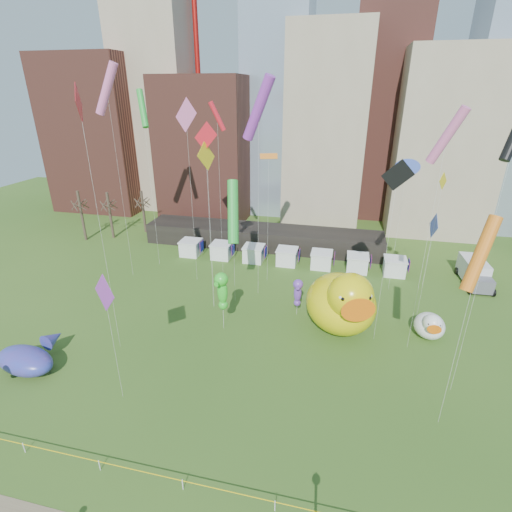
% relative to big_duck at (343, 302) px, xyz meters
% --- Properties ---
extents(ground, '(160.00, 160.00, 0.00)m').
position_rel_big_duck_xyz_m(ground, '(-9.20, -20.49, -3.50)').
color(ground, '#30551A').
rests_on(ground, ground).
extents(skyline, '(101.00, 23.00, 68.00)m').
position_rel_big_duck_xyz_m(skyline, '(-6.95, 40.57, 17.94)').
color(skyline, brown).
rests_on(skyline, ground).
extents(pavilion, '(38.00, 6.00, 3.20)m').
position_rel_big_duck_xyz_m(pavilion, '(-13.20, 21.51, -1.90)').
color(pavilion, black).
rests_on(pavilion, ground).
extents(vendor_tents, '(33.24, 2.80, 2.40)m').
position_rel_big_duck_xyz_m(vendor_tents, '(-8.18, 15.51, -2.39)').
color(vendor_tents, white).
rests_on(vendor_tents, ground).
extents(bare_trees, '(8.44, 6.44, 8.50)m').
position_rel_big_duck_xyz_m(bare_trees, '(-39.36, 20.05, 0.51)').
color(bare_trees, '#382B21').
rests_on(bare_trees, ground).
extents(caution_tape, '(50.00, 0.06, 0.90)m').
position_rel_big_duck_xyz_m(caution_tape, '(-9.20, -20.49, -2.82)').
color(caution_tape, white).
rests_on(caution_tape, ground).
extents(big_duck, '(9.42, 10.81, 7.62)m').
position_rel_big_duck_xyz_m(big_duck, '(0.00, 0.00, 0.00)').
color(big_duck, yellow).
rests_on(big_duck, ground).
extents(small_duck, '(3.12, 4.18, 3.21)m').
position_rel_big_duck_xyz_m(small_duck, '(8.93, 0.78, -2.02)').
color(small_duck, white).
rests_on(small_duck, ground).
extents(seahorse_green, '(1.65, 1.95, 6.66)m').
position_rel_big_duck_xyz_m(seahorse_green, '(-12.20, -2.52, 1.39)').
color(seahorse_green, silver).
rests_on(seahorse_green, ground).
extents(seahorse_purple, '(1.23, 1.49, 4.50)m').
position_rel_big_duck_xyz_m(seahorse_purple, '(-4.91, 2.00, -0.38)').
color(seahorse_purple, silver).
rests_on(seahorse_purple, ground).
extents(whale_inflatable, '(6.37, 7.67, 2.62)m').
position_rel_big_duck_xyz_m(whale_inflatable, '(-27.53, -12.91, -2.30)').
color(whale_inflatable, '#4E3490').
rests_on(whale_inflatable, ground).
extents(box_truck, '(3.20, 7.28, 3.04)m').
position_rel_big_duck_xyz_m(box_truck, '(16.76, 15.27, -1.94)').
color(box_truck, silver).
rests_on(box_truck, ground).
extents(kite_0, '(1.48, 2.70, 24.17)m').
position_rel_big_duck_xyz_m(kite_0, '(-21.32, -7.92, 18.69)').
color(kite_0, silver).
rests_on(kite_0, ground).
extents(kite_1, '(3.36, 1.83, 22.86)m').
position_rel_big_duck_xyz_m(kite_1, '(-19.15, 7.57, 17.20)').
color(kite_1, silver).
rests_on(kite_1, ground).
extents(kite_2, '(2.68, 0.84, 18.28)m').
position_rel_big_duck_xyz_m(kite_2, '(3.48, -0.79, 13.08)').
color(kite_2, silver).
rests_on(kite_2, ground).
extents(kite_3, '(2.27, 2.66, 23.76)m').
position_rel_big_duck_xyz_m(kite_3, '(-26.39, 11.09, 17.92)').
color(kite_3, silver).
rests_on(kite_3, ground).
extents(kite_4, '(1.03, 1.55, 16.31)m').
position_rel_big_duck_xyz_m(kite_4, '(8.45, 4.93, 11.33)').
color(kite_4, silver).
rests_on(kite_4, ground).
extents(kite_5, '(0.32, 3.42, 9.87)m').
position_rel_big_duck_xyz_m(kite_5, '(10.28, 13.24, 4.61)').
color(kite_5, silver).
rests_on(kite_5, ground).
extents(kite_6, '(2.08, 1.04, 16.72)m').
position_rel_big_duck_xyz_m(kite_6, '(-9.95, 9.73, 12.69)').
color(kite_6, silver).
rests_on(kite_6, ground).
extents(kite_7, '(2.83, 1.75, 11.53)m').
position_rel_big_duck_xyz_m(kite_7, '(-17.37, -14.04, 6.31)').
color(kite_7, silver).
rests_on(kite_7, ground).
extents(kite_8, '(2.11, 1.05, 22.44)m').
position_rel_big_duck_xyz_m(kite_8, '(-16.39, 10.39, 17.17)').
color(kite_8, silver).
rests_on(kite_8, ground).
extents(kite_9, '(3.54, 1.43, 26.62)m').
position_rel_big_duck_xyz_m(kite_9, '(-28.47, 7.15, 20.19)').
color(kite_9, silver).
rests_on(kite_9, ground).
extents(kite_11, '(2.17, 4.18, 14.67)m').
position_rel_big_duck_xyz_m(kite_11, '(-12.59, 3.34, 7.76)').
color(kite_11, silver).
rests_on(kite_11, ground).
extents(kite_12, '(0.83, 2.82, 18.95)m').
position_rel_big_duck_xyz_m(kite_12, '(-14.70, 1.48, 13.69)').
color(kite_12, silver).
rests_on(kite_12, ground).
extents(kite_13, '(1.88, 0.26, 16.55)m').
position_rel_big_duck_xyz_m(kite_13, '(5.78, 10.73, 12.08)').
color(kite_13, silver).
rests_on(kite_13, ground).
extents(kite_14, '(2.37, 2.79, 16.57)m').
position_rel_big_duck_xyz_m(kite_14, '(7.87, -10.84, 10.64)').
color(kite_14, silver).
rests_on(kite_14, ground).
extents(kite_15, '(4.05, 2.49, 25.15)m').
position_rel_big_duck_xyz_m(kite_15, '(-10.32, 5.90, 18.32)').
color(kite_15, silver).
rests_on(kite_15, ground).
extents(kite_16, '(2.71, 0.88, 20.80)m').
position_rel_big_duck_xyz_m(kite_16, '(-14.68, 1.63, 15.50)').
color(kite_16, silver).
rests_on(kite_16, ground).
extents(kite_17, '(2.73, 2.10, 22.60)m').
position_rel_big_duck_xyz_m(kite_17, '(6.67, -1.43, 16.76)').
color(kite_17, silver).
rests_on(kite_17, ground).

